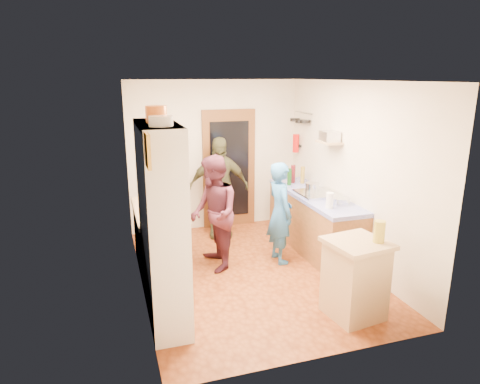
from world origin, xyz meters
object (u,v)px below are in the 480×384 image
hutch_body (162,226)px  person_left (215,212)px  right_counter_base (313,223)px  island_base (355,281)px  person_hob (282,213)px  person_back (220,188)px

hutch_body → person_left: bearing=52.5°
right_counter_base → island_base: (-0.46, -1.91, 0.01)m
person_hob → person_back: bearing=22.9°
hutch_body → person_left: (0.87, 1.13, -0.29)m
person_back → island_base: bearing=-65.4°
person_hob → person_back: (-0.60, 1.27, 0.11)m
island_base → person_hob: 1.67m
right_counter_base → person_left: (-1.63, -0.17, 0.39)m
island_base → person_hob: size_ratio=0.58×
right_counter_base → person_hob: (-0.66, -0.28, 0.32)m
hutch_body → island_base: bearing=-16.7°
hutch_body → island_base: (2.04, -0.61, -0.67)m
island_base → person_back: 3.04m
island_base → person_back: bearing=105.3°
hutch_body → right_counter_base: bearing=27.5°
person_hob → person_back: person_back is taller
right_counter_base → person_hob: size_ratio=1.48×
hutch_body → person_hob: hutch_body is taller
person_hob → person_left: bearing=81.0°
island_base → right_counter_base: bearing=76.5°
hutch_body → person_back: (1.25, 2.29, -0.25)m
person_left → person_back: size_ratio=0.95×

